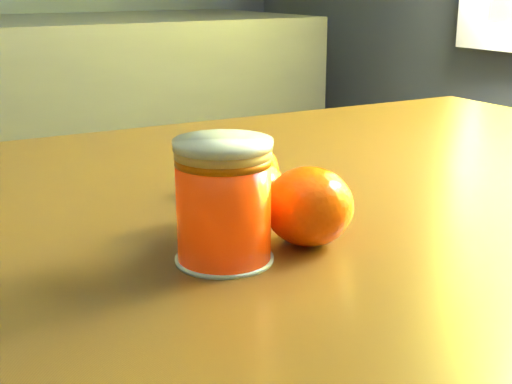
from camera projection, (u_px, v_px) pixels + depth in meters
table at (309, 290)px, 0.72m from camera, size 1.11×0.80×0.80m
juice_glass at (224, 202)px, 0.51m from camera, size 0.07×0.07×0.09m
orange_front at (244, 193)px, 0.58m from camera, size 0.08×0.08×0.06m
orange_back at (250, 169)px, 0.67m from camera, size 0.07×0.07×0.05m
orange_extra at (309, 206)px, 0.55m from camera, size 0.08×0.08×0.06m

